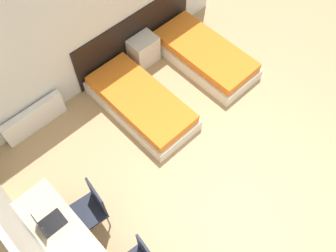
{
  "coord_description": "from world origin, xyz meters",
  "views": [
    {
      "loc": [
        -2.01,
        0.11,
        5.25
      ],
      "look_at": [
        0.0,
        2.22,
        0.55
      ],
      "focal_mm": 40.0,
      "sensor_mm": 36.0,
      "label": 1
    }
  ],
  "objects_px": {
    "nightstand": "(143,50)",
    "chair_near_laptop": "(90,208)",
    "bed_near_window": "(141,103)",
    "laptop": "(48,224)",
    "bed_near_door": "(204,55)"
  },
  "relations": [
    {
      "from": "bed_near_window",
      "to": "laptop",
      "type": "xyz_separation_m",
      "value": [
        -2.25,
        -0.93,
        0.65
      ]
    },
    {
      "from": "bed_near_door",
      "to": "chair_near_laptop",
      "type": "relative_size",
      "value": 2.06
    },
    {
      "from": "nightstand",
      "to": "bed_near_window",
      "type": "bearing_deg",
      "value": -134.17
    },
    {
      "from": "bed_near_window",
      "to": "chair_near_laptop",
      "type": "distance_m",
      "value": 2.02
    },
    {
      "from": "bed_near_door",
      "to": "chair_near_laptop",
      "type": "bearing_deg",
      "value": -163.13
    },
    {
      "from": "nightstand",
      "to": "laptop",
      "type": "xyz_separation_m",
      "value": [
        -3.02,
        -1.72,
        0.56
      ]
    },
    {
      "from": "chair_near_laptop",
      "to": "laptop",
      "type": "xyz_separation_m",
      "value": [
        -0.52,
        0.06,
        0.32
      ]
    },
    {
      "from": "bed_near_door",
      "to": "chair_near_laptop",
      "type": "distance_m",
      "value": 3.43
    },
    {
      "from": "nightstand",
      "to": "laptop",
      "type": "height_order",
      "value": "laptop"
    },
    {
      "from": "bed_near_window",
      "to": "nightstand",
      "type": "bearing_deg",
      "value": 45.83
    },
    {
      "from": "nightstand",
      "to": "chair_near_laptop",
      "type": "height_order",
      "value": "chair_near_laptop"
    },
    {
      "from": "bed_near_window",
      "to": "laptop",
      "type": "relative_size",
      "value": 6.1
    },
    {
      "from": "nightstand",
      "to": "chair_near_laptop",
      "type": "relative_size",
      "value": 0.57
    },
    {
      "from": "chair_near_laptop",
      "to": "laptop",
      "type": "height_order",
      "value": "laptop"
    },
    {
      "from": "bed_near_window",
      "to": "bed_near_door",
      "type": "distance_m",
      "value": 1.53
    }
  ]
}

